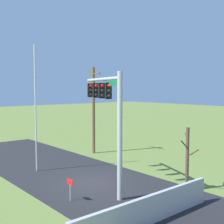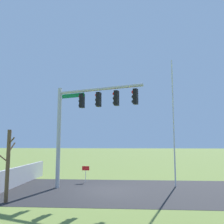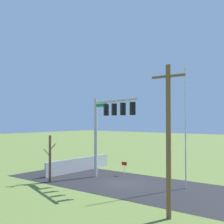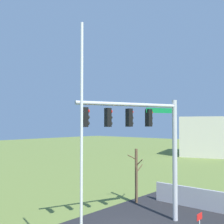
{
  "view_description": "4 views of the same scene",
  "coord_description": "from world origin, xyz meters",
  "px_view_note": "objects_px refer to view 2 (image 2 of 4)",
  "views": [
    {
      "loc": [
        15.34,
        -11.22,
        6.08
      ],
      "look_at": [
        0.95,
        0.94,
        4.55
      ],
      "focal_mm": 48.45,
      "sensor_mm": 36.0,
      "label": 1
    },
    {
      "loc": [
        -1.33,
        15.34,
        3.21
      ],
      "look_at": [
        -0.35,
        0.08,
        5.1
      ],
      "focal_mm": 37.0,
      "sensor_mm": 36.0,
      "label": 2
    },
    {
      "loc": [
        -14.2,
        19.2,
        5.11
      ],
      "look_at": [
        0.7,
        0.49,
        5.68
      ],
      "focal_mm": 47.81,
      "sensor_mm": 36.0,
      "label": 3
    },
    {
      "loc": [
        -11.51,
        -8.83,
        5.59
      ],
      "look_at": [
        0.07,
        1.28,
        6.19
      ],
      "focal_mm": 46.0,
      "sensor_mm": 36.0,
      "label": 4
    }
  ],
  "objects_px": {
    "signal_mast": "(83,114)",
    "open_sign": "(86,170)",
    "bare_tree": "(8,164)",
    "flagpole": "(173,121)"
  },
  "relations": [
    {
      "from": "signal_mast",
      "to": "open_sign",
      "type": "relative_size",
      "value": 5.68
    },
    {
      "from": "signal_mast",
      "to": "bare_tree",
      "type": "relative_size",
      "value": 1.83
    },
    {
      "from": "flagpole",
      "to": "open_sign",
      "type": "height_order",
      "value": "flagpole"
    },
    {
      "from": "signal_mast",
      "to": "open_sign",
      "type": "bearing_deg",
      "value": -84.25
    },
    {
      "from": "flagpole",
      "to": "bare_tree",
      "type": "height_order",
      "value": "flagpole"
    },
    {
      "from": "bare_tree",
      "to": "open_sign",
      "type": "bearing_deg",
      "value": -117.1
    },
    {
      "from": "bare_tree",
      "to": "open_sign",
      "type": "height_order",
      "value": "bare_tree"
    },
    {
      "from": "bare_tree",
      "to": "open_sign",
      "type": "xyz_separation_m",
      "value": [
        -3.1,
        -6.05,
        -1.04
      ]
    },
    {
      "from": "signal_mast",
      "to": "flagpole",
      "type": "xyz_separation_m",
      "value": [
        -6.29,
        -1.54,
        -0.42
      ]
    },
    {
      "from": "signal_mast",
      "to": "flagpole",
      "type": "height_order",
      "value": "flagpole"
    }
  ]
}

